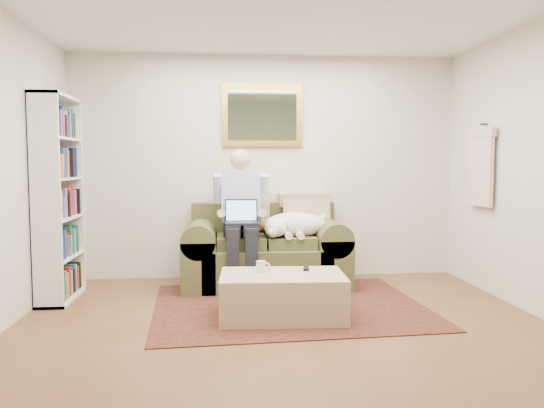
{
  "coord_description": "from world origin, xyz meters",
  "views": [
    {
      "loc": [
        -0.46,
        -3.73,
        1.35
      ],
      "look_at": [
        -0.02,
        1.37,
        0.95
      ],
      "focal_mm": 35.0,
      "sensor_mm": 36.0,
      "label": 1
    }
  ],
  "objects": [
    {
      "name": "room_shell",
      "position": [
        0.0,
        0.35,
        1.3
      ],
      "size": [
        4.51,
        5.0,
        2.61
      ],
      "color": "brown",
      "rests_on": "ground"
    },
    {
      "name": "rug",
      "position": [
        0.12,
        1.14,
        0.01
      ],
      "size": [
        2.62,
        2.16,
        0.01
      ],
      "primitive_type": "cube",
      "rotation": [
        0.0,
        0.0,
        0.07
      ],
      "color": "black",
      "rests_on": "room_shell"
    },
    {
      "name": "sofa",
      "position": [
        -0.04,
        2.02,
        0.31
      ],
      "size": [
        1.78,
        0.9,
        1.07
      ],
      "color": "#4C4B28",
      "rests_on": "room_shell"
    },
    {
      "name": "seated_man",
      "position": [
        -0.3,
        1.85,
        0.75
      ],
      "size": [
        0.59,
        0.84,
        1.5
      ],
      "primitive_type": null,
      "color": "#8CAAD8",
      "rests_on": "sofa"
    },
    {
      "name": "laptop",
      "position": [
        -0.3,
        1.78,
        0.78
      ],
      "size": [
        0.35,
        0.27,
        0.25
      ],
      "color": "black",
      "rests_on": "seated_man"
    },
    {
      "name": "sleeping_dog",
      "position": [
        0.28,
        1.93,
        0.68
      ],
      "size": [
        0.73,
        0.46,
        0.27
      ],
      "primitive_type": null,
      "color": "white",
      "rests_on": "sofa"
    },
    {
      "name": "ottoman",
      "position": [
        0.02,
        0.77,
        0.19
      ],
      "size": [
        1.1,
        0.72,
        0.39
      ],
      "primitive_type": "cube",
      "rotation": [
        0.0,
        0.0,
        -0.04
      ],
      "color": "tan",
      "rests_on": "room_shell"
    },
    {
      "name": "coffee_mug",
      "position": [
        -0.16,
        0.86,
        0.44
      ],
      "size": [
        0.08,
        0.08,
        0.1
      ],
      "primitive_type": "cylinder",
      "color": "white",
      "rests_on": "ottoman"
    },
    {
      "name": "tv_remote",
      "position": [
        0.25,
        0.94,
        0.4
      ],
      "size": [
        0.07,
        0.16,
        0.02
      ],
      "primitive_type": "cube",
      "rotation": [
        0.0,
        0.0,
        -0.17
      ],
      "color": "black",
      "rests_on": "ottoman"
    },
    {
      "name": "bookshelf",
      "position": [
        -2.1,
        1.6,
        1.0
      ],
      "size": [
        0.28,
        0.8,
        2.0
      ],
      "primitive_type": null,
      "color": "white",
      "rests_on": "room_shell"
    },
    {
      "name": "wall_mirror",
      "position": [
        -0.04,
        2.47,
        1.9
      ],
      "size": [
        0.94,
        0.04,
        0.72
      ],
      "color": "gold",
      "rests_on": "room_shell"
    },
    {
      "name": "hanging_shirt",
      "position": [
        2.19,
        1.6,
        1.35
      ],
      "size": [
        0.06,
        0.52,
        0.9
      ],
      "primitive_type": null,
      "color": "beige",
      "rests_on": "room_shell"
    }
  ]
}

